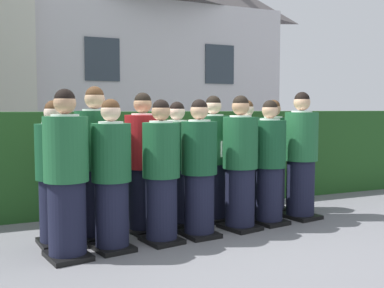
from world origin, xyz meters
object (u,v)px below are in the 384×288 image
object	(u,v)px
student_rear_row_5	(246,161)
student_rear_row_4	(213,161)
student_rear_row_0	(55,177)
student_front_row_1	(112,179)
student_front_row_6	(301,158)
student_rear_row_3	(177,167)
student_rear_row_6	(273,158)
student_front_row_5	(269,165)
student_front_row_4	(240,166)
student_front_row_3	(199,172)
student_in_red_blazer	(143,166)
student_front_row_2	(161,175)
student_front_row_0	(66,179)
student_rear_row_1	(96,166)

from	to	relation	value
student_rear_row_5	student_rear_row_4	bearing A→B (deg)	-170.07
student_rear_row_0	student_rear_row_4	world-z (taller)	student_rear_row_4
student_front_row_1	student_rear_row_0	distance (m)	0.67
student_front_row_6	student_rear_row_3	size ratio (longest dim) A/B	1.09
student_rear_row_4	student_front_row_1	bearing A→B (deg)	-154.63
student_rear_row_0	student_rear_row_6	world-z (taller)	student_rear_row_6
student_front_row_1	student_front_row_5	size ratio (longest dim) A/B	1.00
student_front_row_4	student_rear_row_6	xyz separation A→B (m)	(0.95, 0.71, -0.02)
student_rear_row_3	student_rear_row_6	bearing A→B (deg)	8.16
student_front_row_3	student_front_row_4	bearing A→B (deg)	8.39
student_front_row_5	student_in_red_blazer	world-z (taller)	student_in_red_blazer
student_rear_row_3	student_front_row_6	bearing A→B (deg)	-10.60
student_rear_row_0	student_rear_row_6	size ratio (longest dim) A/B	0.98
student_front_row_4	student_rear_row_3	bearing A→B (deg)	142.25
student_rear_row_4	student_rear_row_6	distance (m)	1.07
student_front_row_2	student_rear_row_6	xyz separation A→B (m)	(2.02, 0.86, 0.01)
student_front_row_2	student_front_row_4	bearing A→B (deg)	7.60
student_front_row_1	student_rear_row_4	world-z (taller)	student_rear_row_4
student_front_row_2	student_rear_row_0	world-z (taller)	student_front_row_2
student_front_row_2	student_rear_row_3	distance (m)	0.77
student_front_row_3	student_in_red_blazer	size ratio (longest dim) A/B	0.95
student_front_row_2	student_front_row_4	size ratio (longest dim) A/B	0.96
student_front_row_0	student_front_row_6	xyz separation A→B (m)	(3.14, 0.46, 0.01)
student_front_row_0	student_rear_row_1	xyz separation A→B (m)	(0.42, 0.61, 0.03)
student_rear_row_4	student_rear_row_3	bearing A→B (deg)	-175.51
student_front_row_0	student_front_row_2	size ratio (longest dim) A/B	1.06
student_front_row_5	student_rear_row_4	bearing A→B (deg)	142.90
student_front_row_0	student_rear_row_5	bearing A→B (deg)	19.67
student_in_red_blazer	student_rear_row_4	bearing A→B (deg)	8.78
student_front_row_4	student_front_row_6	size ratio (longest dim) A/B	0.96
student_front_row_6	student_rear_row_0	xyz separation A→B (m)	(-3.18, 0.05, -0.07)
student_front_row_5	student_front_row_6	distance (m)	0.57
student_front_row_4	student_rear_row_0	bearing A→B (deg)	173.93
student_front_row_1	student_rear_row_1	size ratio (longest dim) A/B	0.91
student_front_row_5	student_rear_row_1	world-z (taller)	student_rear_row_1
student_front_row_4	student_rear_row_0	distance (m)	2.16
student_front_row_0	student_rear_row_4	world-z (taller)	student_front_row_0
student_front_row_2	student_rear_row_4	size ratio (longest dim) A/B	0.96
student_rear_row_3	student_rear_row_4	distance (m)	0.53
student_front_row_1	student_rear_row_5	size ratio (longest dim) A/B	0.99
student_front_row_1	student_rear_row_6	distance (m)	2.74
student_front_row_2	student_rear_row_1	world-z (taller)	student_rear_row_1
student_front_row_6	student_front_row_4	bearing A→B (deg)	-170.31
student_front_row_3	student_rear_row_4	world-z (taller)	student_rear_row_4
student_rear_row_0	student_front_row_2	bearing A→B (deg)	-19.00
student_rear_row_3	student_front_row_0	bearing A→B (deg)	-152.31
student_front_row_4	student_front_row_5	world-z (taller)	student_front_row_4
student_front_row_4	student_rear_row_6	distance (m)	1.18
student_front_row_5	student_front_row_3	bearing A→B (deg)	-170.63
student_rear_row_5	student_in_red_blazer	bearing A→B (deg)	-170.81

